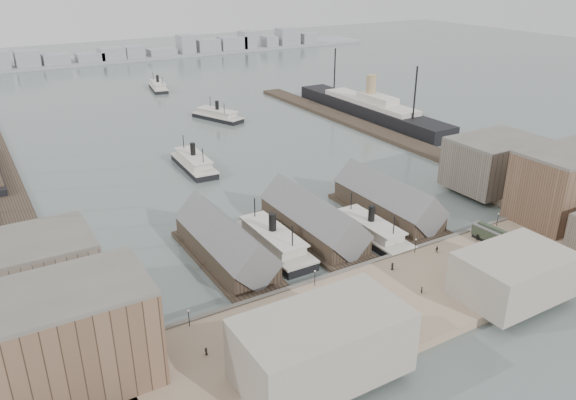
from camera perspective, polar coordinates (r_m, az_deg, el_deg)
ground at (r=141.57m, az=6.26°, el=-6.37°), size 900.00×900.00×0.00m
quay at (r=128.12m, az=11.68°, el=-9.70°), size 180.00×30.00×2.00m
seawall at (r=137.47m, az=7.58°, el=-6.86°), size 180.00×1.20×2.30m
west_wharf at (r=209.07m, az=-26.80°, el=1.44°), size 10.00×220.00×1.60m
east_wharf at (r=251.84m, az=8.37°, el=7.16°), size 10.00×180.00×1.60m
ferry_shed_west at (r=140.44m, az=-6.41°, el=-4.48°), size 14.00×42.00×12.60m
ferry_shed_center at (r=151.60m, az=2.54°, el=-2.16°), size 14.00×42.00×12.60m
ferry_shed_east at (r=166.12m, az=10.07°, el=-0.16°), size 14.00×42.00×12.60m
warehouse_west_front at (r=103.66m, az=-22.55°, el=-13.29°), size 32.00×18.00×18.00m
warehouse_west_back at (r=130.38m, az=-24.67°, el=-6.81°), size 26.00×20.00×14.00m
warehouse_east_front at (r=175.29m, az=26.50°, el=1.35°), size 30.00×18.00×19.00m
warehouse_east_back at (r=192.00m, az=20.18°, el=3.54°), size 28.00×20.00×15.00m
street_bldg_center at (r=131.69m, az=21.96°, el=-7.03°), size 24.00×16.00×10.00m
street_bldg_west at (r=100.75m, az=3.47°, el=-14.54°), size 30.00×16.00×12.00m
lamp_post_far_w at (r=115.36m, az=-10.07°, el=-11.42°), size 0.44×0.44×3.92m
lamp_post_near_w at (r=126.69m, az=2.75°, el=-7.61°), size 0.44×0.44×3.92m
lamp_post_near_e at (r=143.49m, az=12.84°, el=-4.29°), size 0.44×0.44×3.92m
lamp_post_far_e at (r=164.10m, az=20.55°, el=-1.63°), size 0.44×0.44×3.92m
far_shore at (r=442.53m, az=-21.41°, el=13.19°), size 500.00×40.00×15.72m
ferry_docked_west at (r=145.72m, az=-1.56°, el=-4.17°), size 9.15×30.51×10.90m
ferry_docked_east at (r=153.37m, az=8.38°, el=-3.04°), size 8.39×27.97×9.99m
ferry_open_near at (r=205.00m, az=-9.55°, el=3.78°), size 9.90×28.99×10.22m
ferry_open_mid at (r=268.57m, az=-7.18°, el=8.55°), size 17.40×27.76×9.53m
ferry_open_far at (r=338.58m, az=-13.05°, el=11.18°), size 11.47×26.12×9.01m
ocean_steamer at (r=273.14m, az=8.33°, el=9.19°), size 13.77×100.63×20.13m
tram at (r=154.16m, az=20.01°, el=-3.45°), size 3.79×11.36×3.97m
horse_cart_left at (r=112.90m, az=-3.07°, el=-13.13°), size 4.61×1.65×1.42m
horse_cart_center at (r=116.86m, az=4.20°, el=-11.69°), size 5.04×1.88×1.72m
horse_cart_right at (r=141.02m, az=18.45°, el=-6.36°), size 4.71×1.99×1.59m
pedestrian_0 at (r=111.34m, az=-12.32°, el=-14.29°), size 0.55×0.66×1.60m
pedestrian_1 at (r=110.77m, az=-3.79°, el=-13.94°), size 0.91×0.79×1.58m
pedestrian_2 at (r=117.37m, az=-1.88°, el=-11.43°), size 1.31×1.03×1.78m
pedestrian_3 at (r=112.64m, az=6.71°, el=-13.28°), size 1.09×1.05×1.83m
pedestrian_4 at (r=135.72m, az=10.56°, el=-6.64°), size 0.94×0.66×1.82m
pedestrian_5 at (r=128.15m, az=13.43°, el=-8.88°), size 0.59×0.71×1.70m
pedestrian_6 at (r=145.75m, az=14.88°, el=-4.87°), size 0.96×1.04×1.72m
pedestrian_7 at (r=142.55m, az=19.94°, el=-6.23°), size 1.18×0.78×1.70m
pedestrian_8 at (r=154.88m, az=18.66°, el=-3.60°), size 0.91×1.11×1.76m
pedestrian_9 at (r=168.38m, az=26.01°, el=-2.63°), size 0.99×0.95×1.71m
pedestrian_10 at (r=108.78m, az=-8.31°, el=-14.97°), size 0.57×0.82×1.59m
pedestrian_11 at (r=120.25m, az=0.43°, el=-10.53°), size 0.71×0.63×1.60m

